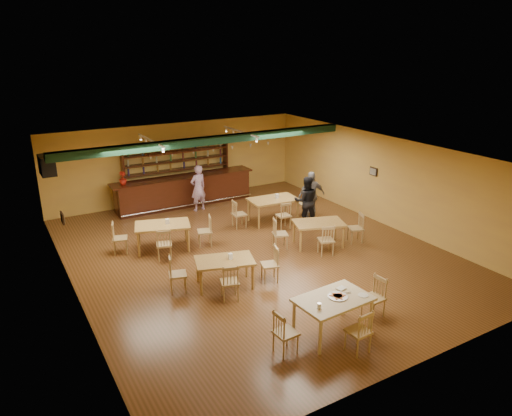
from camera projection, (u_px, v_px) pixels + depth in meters
floor at (255, 253)px, 13.91m from camera, size 12.00×12.00×0.00m
ceiling_beam at (211, 140)px, 15.26m from camera, size 10.00×0.30×0.25m
track_rail_left at (151, 141)px, 14.87m from camera, size 0.05×2.50×0.05m
track_rail_right at (241, 132)px, 16.39m from camera, size 0.05×2.50×0.05m
ac_unit at (48, 165)px, 14.29m from camera, size 0.34×0.70×0.48m
picture_left at (62, 218)px, 11.81m from camera, size 0.04×0.34×0.28m
picture_right at (374, 172)px, 16.12m from camera, size 0.04×0.34×0.28m
bar_counter at (184, 191)px, 17.89m from camera, size 5.43×0.85×1.13m
back_bar_hutch at (178, 172)px, 18.21m from camera, size 4.20×0.40×2.28m
poinsettia at (123, 178)px, 16.55m from camera, size 0.35×0.35×0.48m
dining_table_a at (163, 237)px, 14.06m from camera, size 1.79×1.38×0.79m
dining_table_b at (273, 210)px, 16.27m from camera, size 1.71×1.11×0.82m
dining_table_c at (225, 273)px, 11.91m from camera, size 1.63×1.25×0.72m
dining_table_d at (318, 234)px, 14.35m from camera, size 1.69×1.33×0.74m
near_table at (332, 316)px, 9.92m from camera, size 1.61×1.08×0.83m
pizza_tray at (338, 297)px, 9.84m from camera, size 0.52×0.52×0.01m
parmesan_shaker at (319, 306)px, 9.40m from camera, size 0.08×0.08×0.11m
napkin_stack at (341, 288)px, 10.15m from camera, size 0.22×0.18×0.03m
pizza_server at (342, 293)px, 9.96m from camera, size 0.33×0.19×0.00m
side_plate at (363, 295)px, 9.89m from camera, size 0.23×0.23×0.01m
patron_bar at (198, 188)px, 17.22m from camera, size 0.68×0.51×1.70m
patron_right_a at (306, 201)px, 15.86m from camera, size 1.01×0.92×1.68m
patron_right_b at (311, 195)px, 16.40m from camera, size 1.04×0.57×1.69m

